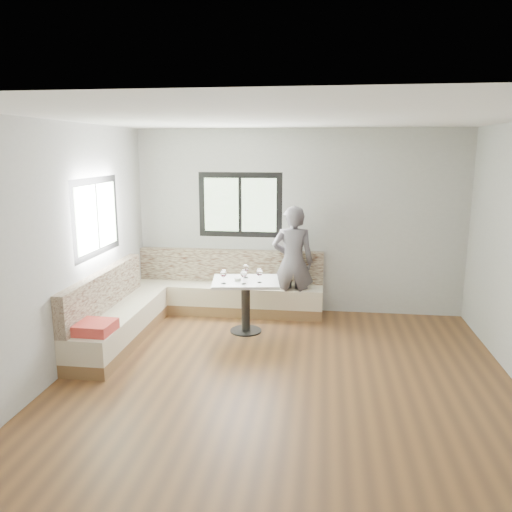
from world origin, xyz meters
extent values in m
cube|color=brown|center=(0.00, 0.00, 0.00)|extent=(5.00, 5.00, 0.01)
cube|color=white|center=(0.00, 0.00, 2.80)|extent=(5.00, 5.00, 0.01)
cube|color=#B7B7B2|center=(0.00, 2.50, 1.40)|extent=(5.00, 0.01, 2.80)
cube|color=#B7B7B2|center=(0.00, -2.50, 1.40)|extent=(5.00, 0.01, 2.80)
cube|color=#B7B7B2|center=(-2.50, 0.00, 1.40)|extent=(0.01, 5.00, 2.80)
cube|color=black|center=(-0.90, 2.49, 1.65)|extent=(1.30, 0.02, 1.00)
cube|color=black|center=(-2.49, 0.90, 1.65)|extent=(0.02, 1.30, 1.00)
cube|color=olive|center=(-1.05, 2.23, 0.08)|extent=(2.90, 0.55, 0.16)
cube|color=beige|center=(-1.05, 2.23, 0.30)|extent=(2.90, 0.55, 0.29)
cube|color=beige|center=(-1.05, 2.43, 0.70)|extent=(2.90, 0.14, 0.50)
cube|color=olive|center=(-2.23, 0.82, 0.08)|extent=(0.55, 2.25, 0.16)
cube|color=beige|center=(-2.23, 0.82, 0.30)|extent=(0.55, 2.25, 0.29)
cube|color=beige|center=(-2.43, 0.82, 0.70)|extent=(0.14, 2.25, 0.50)
cube|color=red|center=(-2.16, -0.01, 0.51)|extent=(0.42, 0.42, 0.12)
cylinder|color=black|center=(-0.65, 1.43, 0.01)|extent=(0.44, 0.44, 0.02)
cylinder|color=black|center=(-0.65, 1.43, 0.35)|extent=(0.12, 0.12, 0.70)
cube|color=silver|center=(-0.65, 1.43, 0.72)|extent=(0.99, 0.82, 0.04)
imported|color=#585359|center=(-0.05, 2.15, 0.85)|extent=(0.64, 0.44, 1.69)
cylinder|color=white|center=(-0.76, 1.41, 0.76)|extent=(0.09, 0.09, 0.04)
sphere|color=black|center=(-0.75, 1.42, 0.77)|extent=(0.02, 0.02, 0.02)
sphere|color=black|center=(-0.77, 1.42, 0.77)|extent=(0.02, 0.02, 0.02)
sphere|color=black|center=(-0.76, 1.40, 0.77)|extent=(0.02, 0.02, 0.02)
cylinder|color=white|center=(-0.92, 1.22, 0.74)|extent=(0.06, 0.06, 0.01)
cylinder|color=white|center=(-0.92, 1.22, 0.79)|extent=(0.01, 0.01, 0.08)
ellipsoid|color=white|center=(-0.92, 1.22, 0.88)|extent=(0.09, 0.09, 0.11)
cylinder|color=#3D0611|center=(-0.92, 1.22, 0.85)|extent=(0.06, 0.06, 0.02)
cylinder|color=white|center=(-0.65, 1.24, 0.74)|extent=(0.06, 0.06, 0.01)
cylinder|color=white|center=(-0.65, 1.24, 0.79)|extent=(0.01, 0.01, 0.08)
ellipsoid|color=white|center=(-0.65, 1.24, 0.88)|extent=(0.09, 0.09, 0.11)
cylinder|color=#3D0611|center=(-0.65, 1.24, 0.85)|extent=(0.06, 0.06, 0.02)
cylinder|color=white|center=(-0.45, 1.35, 0.74)|extent=(0.06, 0.06, 0.01)
cylinder|color=white|center=(-0.45, 1.35, 0.79)|extent=(0.01, 0.01, 0.08)
ellipsoid|color=white|center=(-0.45, 1.35, 0.88)|extent=(0.09, 0.09, 0.11)
cylinder|color=#3D0611|center=(-0.45, 1.35, 0.85)|extent=(0.06, 0.06, 0.02)
cylinder|color=white|center=(-0.67, 1.56, 0.74)|extent=(0.06, 0.06, 0.01)
cylinder|color=white|center=(-0.67, 1.56, 0.79)|extent=(0.01, 0.01, 0.08)
ellipsoid|color=white|center=(-0.67, 1.56, 0.88)|extent=(0.09, 0.09, 0.11)
cylinder|color=#3D0611|center=(-0.67, 1.56, 0.85)|extent=(0.06, 0.06, 0.02)
camera|label=1|loc=(0.37, -5.08, 2.50)|focal=35.00mm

